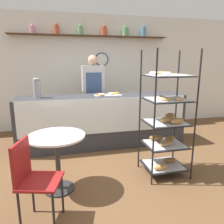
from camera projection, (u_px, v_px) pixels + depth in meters
ground_plane at (119, 173)px, 3.24m from camera, size 14.00×14.00×0.00m
back_wall at (92, 72)px, 5.35m from camera, size 10.00×0.30×2.70m
display_counter at (103, 121)px, 4.25m from camera, size 3.15×0.68×0.99m
pastry_rack at (166, 123)px, 3.07m from camera, size 0.61×0.54×1.77m
person_worker at (93, 93)px, 4.66m from camera, size 0.46×0.23×1.75m
cafe_table at (57, 149)px, 2.70m from camera, size 0.70×0.70×0.74m
cafe_chair at (32, 174)px, 2.12m from camera, size 0.47×0.47×0.88m
coffee_carafe at (37, 88)px, 3.84m from camera, size 0.13×0.13×0.36m
donut_tray_counter at (106, 94)px, 4.14m from camera, size 0.50×0.26×0.05m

